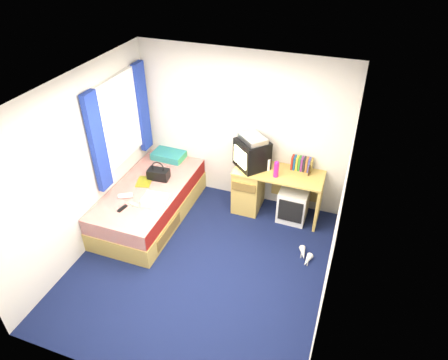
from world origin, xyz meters
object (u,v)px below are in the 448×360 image
(bed, at_px, (150,202))
(vcr, at_px, (253,138))
(desk, at_px, (260,187))
(remote_control, at_px, (122,208))
(storage_cube, at_px, (293,204))
(crt_tv, at_px, (252,154))
(picture_frame, at_px, (309,170))
(towel, at_px, (155,200))
(white_heels, at_px, (305,257))
(handbag, at_px, (158,174))
(water_bottle, at_px, (125,196))
(aerosol_can, at_px, (268,165))
(magazine, at_px, (144,182))
(pillow, at_px, (169,155))
(colour_swatch_fan, at_px, (134,204))
(pink_water_bottle, at_px, (276,170))

(bed, distance_m, vcr, 1.81)
(desk, distance_m, remote_control, 2.07)
(desk, distance_m, storage_cube, 0.56)
(desk, bearing_deg, remote_control, -140.31)
(storage_cube, xyz_separation_m, crt_tv, (-0.69, 0.06, 0.71))
(crt_tv, xyz_separation_m, vcr, (0.00, 0.00, 0.25))
(picture_frame, distance_m, towel, 2.24)
(white_heels, bearing_deg, handbag, 171.07)
(bed, xyz_separation_m, water_bottle, (-0.17, -0.34, 0.31))
(vcr, distance_m, aerosol_can, 0.45)
(desk, relative_size, magazine, 4.64)
(picture_frame, xyz_separation_m, remote_control, (-2.28, -1.41, -0.27))
(desk, height_order, crt_tv, crt_tv)
(picture_frame, bearing_deg, aerosol_can, -172.21)
(vcr, xyz_separation_m, aerosol_can, (0.26, -0.02, -0.37))
(vcr, height_order, water_bottle, vcr)
(pillow, bearing_deg, remote_control, -90.25)
(storage_cube, xyz_separation_m, water_bottle, (-2.22, -1.02, 0.31))
(storage_cube, bearing_deg, bed, -160.32)
(vcr, relative_size, towel, 1.24)
(crt_tv, xyz_separation_m, picture_frame, (0.84, 0.09, -0.15))
(water_bottle, relative_size, white_heels, 0.57)
(vcr, bearing_deg, crt_tv, -88.67)
(desk, height_order, handbag, handbag)
(colour_swatch_fan, relative_size, white_heels, 0.63)
(white_heels, bearing_deg, crt_tv, 140.57)
(picture_frame, relative_size, aerosol_can, 0.74)
(water_bottle, bearing_deg, white_heels, 4.92)
(remote_control, bearing_deg, aerosol_can, 48.56)
(pink_water_bottle, xyz_separation_m, magazine, (-1.88, -0.51, -0.32))
(crt_tv, distance_m, water_bottle, 1.91)
(crt_tv, bearing_deg, bed, -109.93)
(storage_cube, relative_size, white_heels, 1.48)
(pillow, xyz_separation_m, aerosol_can, (1.69, -0.11, 0.25))
(pink_water_bottle, height_order, water_bottle, pink_water_bottle)
(magazine, distance_m, water_bottle, 0.43)
(handbag, bearing_deg, colour_swatch_fan, -97.67)
(desk, height_order, magazine, desk)
(aerosol_can, xyz_separation_m, magazine, (-1.73, -0.63, -0.30))
(colour_swatch_fan, bearing_deg, pillow, 94.16)
(pillow, height_order, white_heels, pillow)
(bed, relative_size, water_bottle, 10.00)
(aerosol_can, distance_m, white_heels, 1.40)
(bed, distance_m, crt_tv, 1.69)
(crt_tv, distance_m, colour_swatch_fan, 1.83)
(bed, distance_m, handbag, 0.44)
(pillow, relative_size, aerosol_can, 2.68)
(picture_frame, relative_size, colour_swatch_fan, 0.64)
(bed, xyz_separation_m, magazine, (-0.12, 0.09, 0.28))
(vcr, xyz_separation_m, handbag, (-1.31, -0.49, -0.59))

